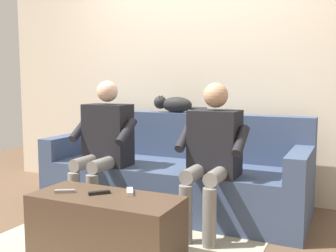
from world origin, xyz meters
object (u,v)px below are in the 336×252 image
Objects in this scene: coffee_table at (106,226)px; person_left_seated at (212,149)px; remote_gray at (65,191)px; cat_on_backrest at (173,104)px; couch at (175,176)px; person_right_seated at (104,141)px; remote_black at (99,193)px; remote_white at (130,191)px.

person_left_seated reaches higher than coffee_table.
remote_gray is at bearing 45.41° from person_left_seated.
coffee_table is 1.62m from cat_on_backrest.
person_left_seated is 2.09× the size of cat_on_backrest.
couch is at bearing 46.00° from remote_gray.
person_right_seated reaches higher than remote_gray.
coffee_table is 0.86× the size of person_right_seated.
couch is 2.35× the size of coffee_table.
couch is 16.36× the size of remote_black.
coffee_table is 6.94× the size of remote_white.
couch is at bearing 155.06° from remote_white.
person_left_seated is at bearing -178.65° from person_right_seated.
remote_white is at bearing 96.40° from couch.
coffee_table is 0.87× the size of person_left_seated.
remote_gray and remote_black have the same top height.
person_left_seated reaches higher than cat_on_backrest.
remote_black is (-0.09, 1.42, -0.52)m from cat_on_backrest.
cat_on_backrest is 1.44m from remote_white.
coffee_table is 6.96× the size of remote_black.
coffee_table is 0.23m from remote_black.
remote_white is at bearing -133.41° from coffee_table.
couch is 4.30× the size of cat_on_backrest.
couch is at bearing -39.57° from person_left_seated.
remote_black is at bearing 52.86° from person_left_seated.
person_right_seated is 2.12× the size of cat_on_backrest.
remote_gray is at bearing 149.93° from remote_black.
couch is 1.04m from remote_white.
remote_black reaches higher than coffee_table.
remote_white reaches higher than remote_gray.
coffee_table is at bearing 56.53° from person_left_seated.
coffee_table is at bearing 90.00° from couch.
remote_black is (0.55, 0.73, -0.23)m from person_left_seated.
remote_white is (-0.18, -0.11, 0.00)m from remote_black.
person_right_seated reaches higher than remote_white.
person_right_seated is (0.49, 0.43, 0.36)m from couch.
cat_on_backrest is at bearing -61.74° from couch.
remote_gray is 0.24m from remote_black.
remote_gray is at bearing 104.33° from person_right_seated.
coffee_table is 0.37m from remote_gray.
person_left_seated is at bearing 132.99° from cat_on_backrest.
remote_gray is (0.78, 0.80, -0.23)m from person_left_seated.
couch is 0.73m from person_left_seated.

